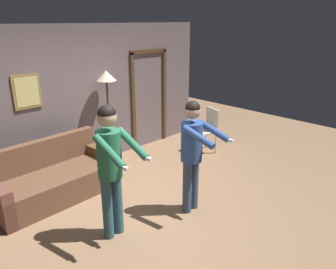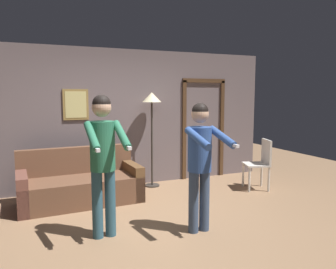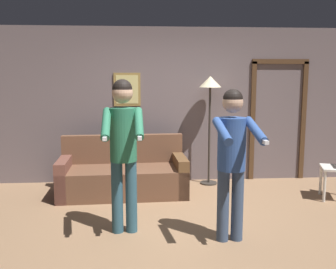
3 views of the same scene
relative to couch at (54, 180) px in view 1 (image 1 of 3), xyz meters
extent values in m
plane|color=#8C6A4B|center=(0.75, -1.42, -0.28)|extent=(12.00, 12.00, 0.00)
cube|color=#675A5C|center=(0.75, 0.75, 1.02)|extent=(6.40, 0.06, 2.60)
cube|color=olive|center=(0.05, 0.70, 1.30)|extent=(0.44, 0.02, 0.55)
cube|color=#CCBE74|center=(0.05, 0.69, 1.30)|extent=(0.36, 0.01, 0.47)
cube|color=#4C331E|center=(2.20, 0.70, 0.74)|extent=(0.08, 0.04, 2.04)
cube|color=#4C331E|center=(3.10, 0.70, 0.74)|extent=(0.08, 0.04, 2.04)
cube|color=#4C331E|center=(2.65, 0.70, 1.76)|extent=(0.98, 0.04, 0.08)
cube|color=brown|center=(0.00, -0.04, -0.07)|extent=(1.94, 0.93, 0.42)
cube|color=brown|center=(-0.01, 0.31, 0.37)|extent=(1.90, 0.23, 0.45)
cube|color=brown|center=(0.87, -0.01, 0.01)|extent=(0.20, 0.86, 0.58)
cylinder|color=#332D28|center=(1.41, 0.46, -0.27)|extent=(0.28, 0.28, 0.02)
cylinder|color=#332D28|center=(1.41, 0.46, 0.54)|extent=(0.04, 0.04, 1.59)
cone|color=#F9EAB7|center=(1.41, 0.46, 1.43)|extent=(0.36, 0.36, 0.18)
cylinder|color=#2D5364|center=(0.01, -1.46, 0.14)|extent=(0.13, 0.13, 0.84)
cylinder|color=#2D5364|center=(0.17, -1.46, 0.14)|extent=(0.13, 0.13, 0.84)
cylinder|color=#286B4C|center=(0.09, -1.46, 0.86)|extent=(0.30, 0.30, 0.59)
sphere|color=tan|center=(0.09, -1.46, 1.32)|extent=(0.23, 0.23, 0.23)
sphere|color=black|center=(0.09, -1.46, 1.36)|extent=(0.22, 0.22, 0.22)
cylinder|color=#286B4C|center=(-0.08, -1.70, 1.01)|extent=(0.11, 0.51, 0.31)
cube|color=white|center=(-0.07, -1.93, 0.90)|extent=(0.05, 0.15, 0.04)
cylinder|color=#286B4C|center=(0.26, -1.69, 1.01)|extent=(0.11, 0.51, 0.31)
cube|color=white|center=(0.27, -1.92, 0.90)|extent=(0.05, 0.15, 0.04)
cylinder|color=#374965|center=(1.16, -1.77, 0.12)|extent=(0.13, 0.13, 0.79)
cylinder|color=#374965|center=(1.32, -1.76, 0.12)|extent=(0.13, 0.13, 0.79)
cylinder|color=#2D4C8C|center=(1.24, -1.76, 0.79)|extent=(0.30, 0.30, 0.56)
sphere|color=tan|center=(1.24, -1.76, 1.23)|extent=(0.22, 0.22, 0.22)
sphere|color=black|center=(1.24, -1.76, 1.27)|extent=(0.21, 0.21, 0.21)
cylinder|color=#2D4C8C|center=(1.08, -2.01, 0.97)|extent=(0.12, 0.50, 0.23)
cylinder|color=#2D4C8C|center=(1.42, -1.99, 0.97)|extent=(0.12, 0.50, 0.23)
cube|color=white|center=(1.43, -2.22, 0.89)|extent=(0.05, 0.15, 0.04)
cylinder|color=silver|center=(3.00, -0.25, -0.05)|extent=(0.04, 0.04, 0.45)
cylinder|color=silver|center=(2.89, -0.59, -0.05)|extent=(0.04, 0.04, 0.45)
cylinder|color=silver|center=(3.34, -0.36, -0.05)|extent=(0.04, 0.04, 0.45)
cylinder|color=silver|center=(3.23, -0.70, -0.05)|extent=(0.04, 0.04, 0.45)
cube|color=silver|center=(3.12, -0.48, 0.19)|extent=(0.53, 0.53, 0.03)
cube|color=silver|center=(3.30, -0.53, 0.43)|extent=(0.16, 0.41, 0.45)
camera|label=1|loc=(-1.96, -4.53, 2.39)|focal=35.00mm
camera|label=2|loc=(-0.68, -5.34, 1.46)|focal=35.00mm
camera|label=3|loc=(0.30, -5.59, 1.47)|focal=40.00mm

